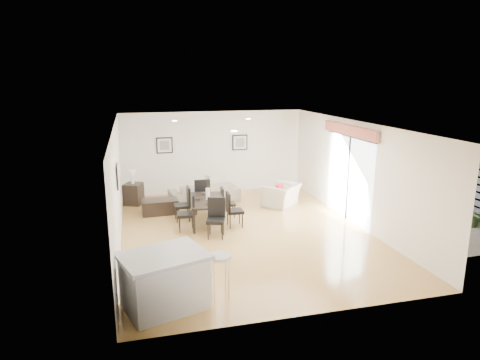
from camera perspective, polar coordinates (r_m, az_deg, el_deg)
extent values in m
plane|color=#B4884A|center=(10.83, 0.60, -6.90)|extent=(8.00, 8.00, 0.00)
cube|color=white|center=(14.25, -3.56, 3.71)|extent=(6.00, 0.04, 2.70)
cube|color=white|center=(6.81, 9.42, -7.59)|extent=(6.00, 0.04, 2.70)
cube|color=white|center=(10.10, -16.06, -0.93)|extent=(0.04, 8.00, 2.70)
cube|color=white|center=(11.56, 15.14, 0.92)|extent=(0.04, 8.00, 2.70)
cube|color=white|center=(10.20, 0.63, 7.45)|extent=(6.00, 8.00, 0.02)
imported|color=gray|center=(13.27, -4.79, -1.66)|extent=(2.20, 1.08, 0.62)
imported|color=beige|center=(12.90, 5.53, -2.03)|extent=(1.35, 1.34, 0.66)
imported|color=#365323|center=(12.65, 28.65, -4.00)|extent=(0.60, 0.52, 0.66)
imported|color=#365323|center=(14.23, 21.51, -1.49)|extent=(0.47, 0.47, 0.64)
cube|color=black|center=(11.26, -4.31, -2.72)|extent=(1.06, 1.70, 0.05)
cylinder|color=black|center=(10.66, -6.13, -5.58)|extent=(0.06, 0.06, 0.61)
cylinder|color=black|center=(12.07, -5.92, -3.27)|extent=(0.06, 0.06, 0.61)
cylinder|color=black|center=(10.66, -2.42, -5.52)|extent=(0.06, 0.06, 0.61)
cylinder|color=black|center=(12.06, -2.65, -3.22)|extent=(0.06, 0.06, 0.61)
cube|color=black|center=(10.86, -7.23, -4.58)|extent=(0.46, 0.46, 0.07)
cube|color=black|center=(10.78, -6.29, -3.19)|extent=(0.09, 0.43, 0.51)
cylinder|color=black|center=(11.08, -8.09, -5.49)|extent=(0.03, 0.03, 0.39)
cylinder|color=black|center=(11.09, -6.37, -5.41)|extent=(0.03, 0.03, 0.39)
cylinder|color=black|center=(10.77, -8.04, -6.06)|extent=(0.03, 0.03, 0.39)
cylinder|color=black|center=(10.78, -6.26, -5.98)|extent=(0.03, 0.03, 0.39)
cube|color=black|center=(11.61, -7.73, -3.42)|extent=(0.43, 0.43, 0.07)
cube|color=black|center=(11.56, -6.88, -2.11)|extent=(0.06, 0.42, 0.50)
cylinder|color=black|center=(11.81, -8.59, -4.31)|extent=(0.03, 0.03, 0.38)
cylinder|color=black|center=(11.85, -7.02, -4.19)|extent=(0.03, 0.03, 0.38)
cylinder|color=black|center=(11.50, -8.39, -4.79)|extent=(0.03, 0.03, 0.38)
cylinder|color=black|center=(11.55, -6.77, -4.67)|extent=(0.03, 0.03, 0.38)
cube|color=black|center=(11.08, -0.68, -4.18)|extent=(0.42, 0.42, 0.07)
cube|color=black|center=(10.96, -1.59, -2.96)|extent=(0.06, 0.41, 0.49)
cylinder|color=black|center=(11.03, 0.32, -5.47)|extent=(0.03, 0.03, 0.37)
cylinder|color=black|center=(10.97, -1.32, -5.59)|extent=(0.03, 0.03, 0.37)
cylinder|color=black|center=(11.33, -0.05, -4.96)|extent=(0.03, 0.03, 0.37)
cylinder|color=black|center=(11.26, -1.65, -5.07)|extent=(0.03, 0.03, 0.37)
cube|color=black|center=(11.82, -1.59, -3.20)|extent=(0.40, 0.40, 0.07)
cube|color=black|center=(11.73, -2.39, -2.13)|extent=(0.07, 0.38, 0.45)
cylinder|color=black|center=(11.77, -0.76, -4.31)|extent=(0.03, 0.03, 0.34)
cylinder|color=black|center=(11.72, -2.18, -4.40)|extent=(0.03, 0.03, 0.34)
cylinder|color=black|center=(12.05, -1.01, -3.89)|extent=(0.03, 0.03, 0.34)
cylinder|color=black|center=(12.00, -2.40, -3.97)|extent=(0.03, 0.03, 0.34)
cube|color=black|center=(10.33, -3.24, -5.42)|extent=(0.54, 0.54, 0.07)
cube|color=black|center=(10.42, -3.15, -3.68)|extent=(0.43, 0.18, 0.51)
cylinder|color=black|center=(10.27, -4.27, -6.94)|extent=(0.03, 0.03, 0.39)
cylinder|color=black|center=(10.58, -4.04, -6.30)|extent=(0.03, 0.03, 0.39)
cylinder|color=black|center=(10.23, -2.38, -6.98)|extent=(0.03, 0.03, 0.39)
cylinder|color=black|center=(10.55, -2.21, -6.34)|extent=(0.03, 0.03, 0.39)
cube|color=black|center=(12.31, -5.16, -2.23)|extent=(0.45, 0.45, 0.08)
cube|color=black|center=(12.05, -5.05, -1.19)|extent=(0.45, 0.06, 0.53)
cylinder|color=black|center=(12.57, -4.48, -3.03)|extent=(0.03, 0.03, 0.41)
cylinder|color=black|center=(12.24, -4.21, -3.48)|extent=(0.03, 0.03, 0.41)
cylinder|color=black|center=(12.52, -6.05, -3.13)|extent=(0.03, 0.03, 0.41)
cylinder|color=black|center=(12.19, -5.82, -3.59)|extent=(0.03, 0.03, 0.41)
cylinder|color=white|center=(11.21, -4.32, -1.83)|extent=(0.11, 0.11, 0.31)
cylinder|color=#301E15|center=(11.29, -2.98, -2.48)|extent=(0.30, 0.30, 0.01)
cylinder|color=black|center=(11.29, -2.99, -2.35)|extent=(0.16, 0.16, 0.04)
cylinder|color=#301E15|center=(11.71, -4.73, -1.93)|extent=(0.30, 0.30, 0.01)
cylinder|color=black|center=(11.70, -4.74, -1.80)|extent=(0.16, 0.16, 0.04)
cylinder|color=#301E15|center=(11.21, -5.65, -2.66)|extent=(0.30, 0.30, 0.01)
cylinder|color=black|center=(11.20, -5.65, -2.53)|extent=(0.16, 0.16, 0.04)
cylinder|color=#301E15|center=(10.79, -3.85, -3.27)|extent=(0.30, 0.30, 0.01)
cylinder|color=black|center=(10.78, -3.85, -3.14)|extent=(0.16, 0.16, 0.04)
cube|color=black|center=(12.39, -10.63, -3.49)|extent=(1.02, 0.63, 0.40)
cube|color=black|center=(13.38, -14.01, -1.83)|extent=(0.65, 0.65, 0.65)
cylinder|color=white|center=(13.27, -14.12, -0.08)|extent=(0.10, 0.10, 0.18)
cone|color=silver|center=(13.23, -14.17, 0.83)|extent=(0.23, 0.23, 0.25)
cube|color=#B01626|center=(12.73, 5.29, -1.28)|extent=(0.30, 0.29, 0.32)
cube|color=silver|center=(7.45, -10.06, -13.31)|extent=(1.50, 1.29, 0.90)
cube|color=#ABABAE|center=(7.25, -10.22, -9.92)|extent=(1.63, 1.43, 0.06)
cylinder|color=silver|center=(7.40, -2.73, -10.16)|extent=(0.38, 0.38, 0.06)
cylinder|color=silver|center=(7.71, -1.95, -12.46)|extent=(0.03, 0.03, 0.81)
cylinder|color=silver|center=(7.67, -3.85, -12.65)|extent=(0.03, 0.03, 0.81)
cylinder|color=silver|center=(7.44, -3.48, -13.49)|extent=(0.03, 0.03, 0.81)
cylinder|color=silver|center=(7.49, -1.51, -13.29)|extent=(0.03, 0.03, 0.81)
cube|color=black|center=(13.97, -10.03, 4.57)|extent=(0.52, 0.03, 0.52)
cube|color=white|center=(13.97, -10.03, 4.57)|extent=(0.44, 0.04, 0.44)
cube|color=#62635D|center=(13.97, -10.03, 4.57)|extent=(0.30, 0.04, 0.30)
cube|color=black|center=(14.37, -0.01, 5.03)|extent=(0.52, 0.03, 0.52)
cube|color=white|center=(14.37, -0.01, 5.03)|extent=(0.44, 0.04, 0.44)
cube|color=#62635D|center=(14.37, -0.01, 5.03)|extent=(0.30, 0.04, 0.30)
cube|color=black|center=(9.83, -16.03, 0.49)|extent=(0.03, 0.52, 0.52)
cube|color=white|center=(9.83, -16.03, 0.49)|extent=(0.04, 0.44, 0.44)
cube|color=#62635D|center=(9.83, -16.03, 0.49)|extent=(0.04, 0.30, 0.30)
cube|color=white|center=(11.85, 14.28, 0.17)|extent=(0.02, 2.40, 2.25)
cube|color=black|center=(11.84, 14.20, 0.16)|extent=(0.03, 0.05, 2.25)
cube|color=black|center=(11.64, 14.53, 5.65)|extent=(0.03, 2.50, 0.05)
cube|color=maroon|center=(11.60, 14.40, 6.43)|extent=(0.10, 2.70, 0.28)
plane|color=gray|center=(13.21, 21.74, -4.08)|extent=(6.00, 6.00, 0.00)
cube|color=#313134|center=(13.72, 26.14, 0.02)|extent=(0.08, 5.50, 1.80)
cube|color=brown|center=(15.46, 20.06, 2.37)|extent=(0.35, 0.35, 2.00)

